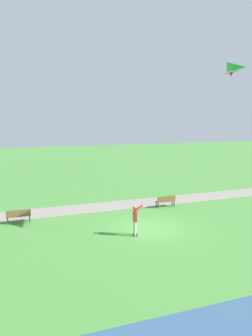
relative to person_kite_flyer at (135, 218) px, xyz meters
name	(u,v)px	position (x,y,z in m)	size (l,w,h in m)	color
ground_plane	(149,228)	(0.80, -1.19, -1.05)	(120.00, 120.00, 0.00)	#4C8E3D
walkway_path	(96,207)	(6.16, 0.81, -1.04)	(2.40, 32.00, 0.02)	gray
person_kite_flyer	(135,218)	(0.00, 0.00, 0.00)	(0.50, 0.63, 1.83)	#232328
flying_kite	(226,72)	(-1.43, -4.59, 8.03)	(1.99, 4.64, 7.68)	green
park_bench_near_walkway	(166,201)	(4.53, -4.20, -0.54)	(0.45, 1.50, 0.88)	brown
park_bench_far_walkway	(18,215)	(4.45, 6.30, -0.54)	(0.45, 1.50, 0.88)	brown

